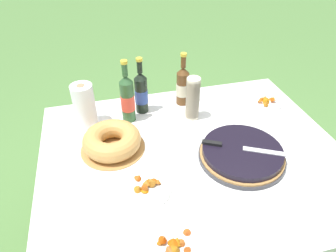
{
  "coord_description": "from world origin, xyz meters",
  "views": [
    {
      "loc": [
        -0.38,
        -0.97,
        1.74
      ],
      "look_at": [
        -0.09,
        0.16,
        0.84
      ],
      "focal_mm": 32.0,
      "sensor_mm": 36.0,
      "label": 1
    }
  ],
  "objects_px": {
    "serving_knife": "(236,147)",
    "cup_stack": "(193,99)",
    "snack_plate_left": "(146,187)",
    "paper_towel_roll": "(85,106)",
    "berry_tart": "(242,154)",
    "cider_bottle_amber": "(183,86)",
    "cider_bottle_green": "(127,98)",
    "juice_bottle_red": "(141,92)",
    "snack_plate_right": "(264,102)",
    "bundt_cake": "(112,141)",
    "snack_plate_near": "(175,244)"
  },
  "relations": [
    {
      "from": "serving_knife",
      "to": "cup_stack",
      "type": "bearing_deg",
      "value": 132.32
    },
    {
      "from": "snack_plate_left",
      "to": "paper_towel_roll",
      "type": "xyz_separation_m",
      "value": [
        -0.21,
        0.52,
        0.1
      ]
    },
    {
      "from": "berry_tart",
      "to": "cider_bottle_amber",
      "type": "bearing_deg",
      "value": 104.11
    },
    {
      "from": "cider_bottle_green",
      "to": "serving_knife",
      "type": "bearing_deg",
      "value": -44.34
    },
    {
      "from": "juice_bottle_red",
      "to": "snack_plate_right",
      "type": "relative_size",
      "value": 1.56
    },
    {
      "from": "cider_bottle_green",
      "to": "snack_plate_left",
      "type": "bearing_deg",
      "value": -90.62
    },
    {
      "from": "bundt_cake",
      "to": "snack_plate_left",
      "type": "distance_m",
      "value": 0.31
    },
    {
      "from": "juice_bottle_red",
      "to": "paper_towel_roll",
      "type": "bearing_deg",
      "value": -170.44
    },
    {
      "from": "berry_tart",
      "to": "paper_towel_roll",
      "type": "relative_size",
      "value": 1.69
    },
    {
      "from": "snack_plate_near",
      "to": "snack_plate_left",
      "type": "relative_size",
      "value": 0.98
    },
    {
      "from": "juice_bottle_red",
      "to": "snack_plate_left",
      "type": "relative_size",
      "value": 1.49
    },
    {
      "from": "berry_tart",
      "to": "snack_plate_right",
      "type": "relative_size",
      "value": 1.93
    },
    {
      "from": "snack_plate_left",
      "to": "bundt_cake",
      "type": "bearing_deg",
      "value": 110.3
    },
    {
      "from": "snack_plate_near",
      "to": "paper_towel_roll",
      "type": "bearing_deg",
      "value": 108.17
    },
    {
      "from": "paper_towel_roll",
      "to": "snack_plate_right",
      "type": "bearing_deg",
      "value": -2.9
    },
    {
      "from": "berry_tart",
      "to": "snack_plate_left",
      "type": "height_order",
      "value": "berry_tart"
    },
    {
      "from": "serving_knife",
      "to": "paper_towel_roll",
      "type": "xyz_separation_m",
      "value": [
        -0.65,
        0.43,
        0.05
      ]
    },
    {
      "from": "cider_bottle_green",
      "to": "snack_plate_right",
      "type": "xyz_separation_m",
      "value": [
        0.79,
        -0.04,
        -0.12
      ]
    },
    {
      "from": "berry_tart",
      "to": "serving_knife",
      "type": "distance_m",
      "value": 0.05
    },
    {
      "from": "bundt_cake",
      "to": "cup_stack",
      "type": "height_order",
      "value": "cup_stack"
    },
    {
      "from": "berry_tart",
      "to": "cup_stack",
      "type": "relative_size",
      "value": 1.64
    },
    {
      "from": "serving_knife",
      "to": "cider_bottle_green",
      "type": "bearing_deg",
      "value": 162.87
    },
    {
      "from": "cider_bottle_amber",
      "to": "paper_towel_roll",
      "type": "relative_size",
      "value": 1.32
    },
    {
      "from": "cider_bottle_green",
      "to": "paper_towel_roll",
      "type": "relative_size",
      "value": 1.47
    },
    {
      "from": "bundt_cake",
      "to": "juice_bottle_red",
      "type": "distance_m",
      "value": 0.35
    },
    {
      "from": "paper_towel_roll",
      "to": "cup_stack",
      "type": "bearing_deg",
      "value": -8.29
    },
    {
      "from": "cup_stack",
      "to": "juice_bottle_red",
      "type": "bearing_deg",
      "value": 152.32
    },
    {
      "from": "juice_bottle_red",
      "to": "paper_towel_roll",
      "type": "relative_size",
      "value": 1.36
    },
    {
      "from": "cup_stack",
      "to": "juice_bottle_red",
      "type": "relative_size",
      "value": 0.76
    },
    {
      "from": "bundt_cake",
      "to": "juice_bottle_red",
      "type": "xyz_separation_m",
      "value": [
        0.19,
        0.28,
        0.07
      ]
    },
    {
      "from": "serving_knife",
      "to": "cup_stack",
      "type": "xyz_separation_m",
      "value": [
        -0.09,
        0.35,
        0.06
      ]
    },
    {
      "from": "snack_plate_near",
      "to": "juice_bottle_red",
      "type": "bearing_deg",
      "value": 87.16
    },
    {
      "from": "cider_bottle_amber",
      "to": "juice_bottle_red",
      "type": "distance_m",
      "value": 0.24
    },
    {
      "from": "berry_tart",
      "to": "snack_plate_near",
      "type": "xyz_separation_m",
      "value": [
        -0.41,
        -0.35,
        -0.02
      ]
    },
    {
      "from": "juice_bottle_red",
      "to": "berry_tart",
      "type": "bearing_deg",
      "value": -53.19
    },
    {
      "from": "bundt_cake",
      "to": "cider_bottle_amber",
      "type": "xyz_separation_m",
      "value": [
        0.43,
        0.3,
        0.07
      ]
    },
    {
      "from": "cup_stack",
      "to": "snack_plate_right",
      "type": "distance_m",
      "value": 0.47
    },
    {
      "from": "juice_bottle_red",
      "to": "snack_plate_right",
      "type": "bearing_deg",
      "value": -8.21
    },
    {
      "from": "paper_towel_roll",
      "to": "bundt_cake",
      "type": "bearing_deg",
      "value": -65.01
    },
    {
      "from": "bundt_cake",
      "to": "cider_bottle_green",
      "type": "relative_size",
      "value": 0.89
    },
    {
      "from": "berry_tart",
      "to": "snack_plate_left",
      "type": "bearing_deg",
      "value": -171.08
    },
    {
      "from": "snack_plate_right",
      "to": "paper_towel_roll",
      "type": "distance_m",
      "value": 1.01
    },
    {
      "from": "bundt_cake",
      "to": "cider_bottle_amber",
      "type": "bearing_deg",
      "value": 34.96
    },
    {
      "from": "cider_bottle_amber",
      "to": "juice_bottle_red",
      "type": "bearing_deg",
      "value": -174.7
    },
    {
      "from": "snack_plate_near",
      "to": "cider_bottle_green",
      "type": "bearing_deg",
      "value": 93.02
    },
    {
      "from": "bundt_cake",
      "to": "cup_stack",
      "type": "distance_m",
      "value": 0.47
    },
    {
      "from": "berry_tart",
      "to": "bundt_cake",
      "type": "distance_m",
      "value": 0.6
    },
    {
      "from": "berry_tart",
      "to": "juice_bottle_red",
      "type": "height_order",
      "value": "juice_bottle_red"
    },
    {
      "from": "cup_stack",
      "to": "cider_bottle_green",
      "type": "bearing_deg",
      "value": 168.65
    },
    {
      "from": "berry_tart",
      "to": "paper_towel_roll",
      "type": "xyz_separation_m",
      "value": [
        -0.67,
        0.44,
        0.09
      ]
    }
  ]
}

